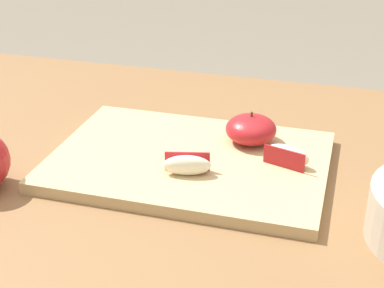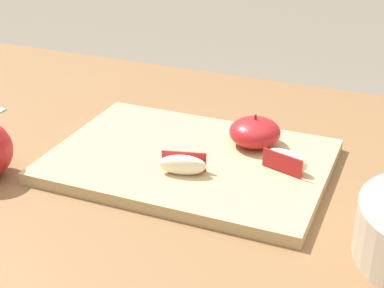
{
  "view_description": "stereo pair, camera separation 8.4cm",
  "coord_description": "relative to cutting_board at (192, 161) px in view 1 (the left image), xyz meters",
  "views": [
    {
      "loc": [
        0.21,
        -0.71,
        1.19
      ],
      "look_at": [
        0.0,
        0.02,
        0.81
      ],
      "focal_mm": 54.86,
      "sensor_mm": 36.0,
      "label": 1
    },
    {
      "loc": [
        0.29,
        -0.68,
        1.19
      ],
      "look_at": [
        0.0,
        0.02,
        0.81
      ],
      "focal_mm": 54.86,
      "sensor_mm": 36.0,
      "label": 2
    }
  ],
  "objects": [
    {
      "name": "cutting_board",
      "position": [
        0.0,
        0.0,
        0.0
      ],
      "size": [
        0.4,
        0.28,
        0.02
      ],
      "color": "tan",
      "rests_on": "dining_table"
    },
    {
      "name": "dining_table",
      "position": [
        -0.0,
        -0.02,
        -0.11
      ],
      "size": [
        1.45,
        0.82,
        0.77
      ],
      "color": "brown",
      "rests_on": "ground_plane"
    },
    {
      "name": "apple_wedge_right",
      "position": [
        0.01,
        -0.05,
        0.02
      ],
      "size": [
        0.07,
        0.04,
        0.03
      ],
      "color": "#F4EACC",
      "rests_on": "cutting_board"
    },
    {
      "name": "apple_wedge_near_knife",
      "position": [
        0.14,
        0.01,
        0.02
      ],
      "size": [
        0.07,
        0.04,
        0.03
      ],
      "color": "#F4EACC",
      "rests_on": "cutting_board"
    },
    {
      "name": "apple_half_skin_up",
      "position": [
        0.07,
        0.07,
        0.03
      ],
      "size": [
        0.08,
        0.08,
        0.05
      ],
      "color": "#B21E23",
      "rests_on": "cutting_board"
    }
  ]
}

